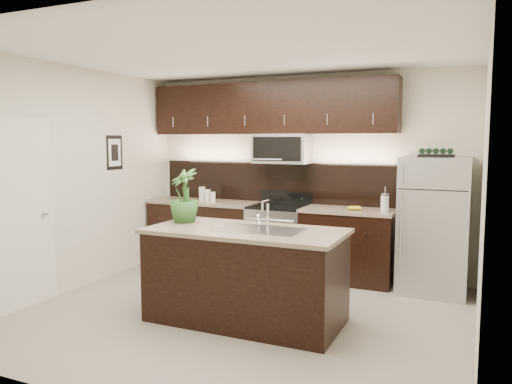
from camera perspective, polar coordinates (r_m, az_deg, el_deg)
ground at (r=5.38m, az=-1.69°, el=-13.78°), size 4.50×4.50×0.00m
room_walls at (r=5.08m, az=-3.07°, el=4.57°), size 4.52×4.02×2.71m
counter_run at (r=6.93m, az=1.02°, el=-5.26°), size 3.51×0.65×0.94m
upper_fixtures at (r=6.92m, az=1.74°, el=8.63°), size 3.49×0.40×1.66m
island at (r=5.06m, az=-1.18°, el=-9.46°), size 1.96×0.96×0.94m
sink_faucet at (r=4.90m, az=0.45°, el=-4.17°), size 0.84×0.50×0.28m
refrigerator at (r=6.28m, az=19.66°, el=-3.61°), size 0.78×0.71×1.62m
wine_rack at (r=6.20m, az=19.94°, el=4.21°), size 0.40×0.25×0.10m
plant at (r=5.38m, az=-8.24°, el=-0.40°), size 0.42×0.42×0.57m
canisters at (r=7.16m, az=-5.72°, el=-0.37°), size 0.30×0.15×0.21m
french_press at (r=6.33m, az=14.51°, el=-1.18°), size 0.10×0.10×0.30m
bananas at (r=6.39m, az=10.74°, el=-1.77°), size 0.21×0.19×0.06m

